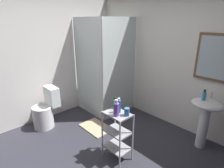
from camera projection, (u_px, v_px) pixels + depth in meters
ground_plane at (96, 167)px, 2.57m from camera, size 4.20×4.20×0.02m
wall_back at (175, 60)px, 3.33m from camera, size 4.20×0.14×2.50m
wall_left at (33, 59)px, 3.44m from camera, size 0.10×4.20×2.50m
shower_stall at (105, 91)px, 4.06m from camera, size 0.92×0.92×2.00m
pedestal_sink at (205, 114)px, 2.81m from camera, size 0.46×0.37×0.81m
sink_faucet at (212, 95)px, 2.79m from camera, size 0.03×0.03×0.10m
toilet at (45, 111)px, 3.46m from camera, size 0.37×0.49×0.76m
storage_cart at (117, 132)px, 2.60m from camera, size 0.38×0.28×0.74m
hand_soap_bottle at (204, 96)px, 2.73m from camera, size 0.06×0.06×0.16m
conditioner_bottle_purple at (116, 109)px, 2.41m from camera, size 0.08×0.08×0.23m
shampoo_bottle_blue at (119, 106)px, 2.49m from camera, size 0.06×0.06×0.22m
body_wash_bottle_green at (115, 104)px, 2.62m from camera, size 0.07×0.07×0.17m
rinse_cup at (127, 112)px, 2.43m from camera, size 0.07×0.07×0.11m
bath_mat at (96, 127)px, 3.50m from camera, size 0.60×0.40×0.02m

